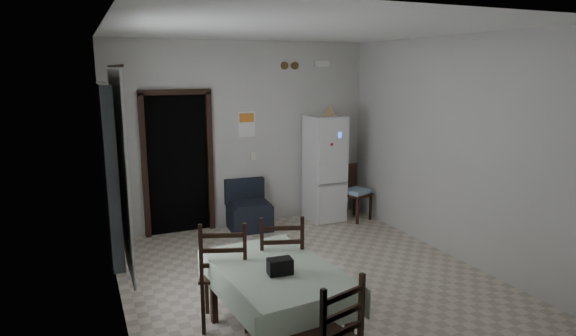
% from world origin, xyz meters
% --- Properties ---
extents(ground, '(4.50, 4.50, 0.00)m').
position_xyz_m(ground, '(0.00, 0.00, 0.00)').
color(ground, '#BBAD99').
rests_on(ground, ground).
extents(ceiling, '(4.20, 4.50, 0.02)m').
position_xyz_m(ceiling, '(0.00, 0.00, 2.90)').
color(ceiling, white).
rests_on(ceiling, ground).
extents(wall_back, '(4.20, 0.02, 2.90)m').
position_xyz_m(wall_back, '(0.00, 2.25, 1.45)').
color(wall_back, beige).
rests_on(wall_back, ground).
extents(wall_front, '(4.20, 0.02, 2.90)m').
position_xyz_m(wall_front, '(0.00, -2.25, 1.45)').
color(wall_front, beige).
rests_on(wall_front, ground).
extents(wall_left, '(0.02, 4.50, 2.90)m').
position_xyz_m(wall_left, '(-2.10, 0.00, 1.45)').
color(wall_left, beige).
rests_on(wall_left, ground).
extents(wall_right, '(0.02, 4.50, 2.90)m').
position_xyz_m(wall_right, '(2.10, 0.00, 1.45)').
color(wall_right, beige).
rests_on(wall_right, ground).
extents(doorway, '(1.06, 0.52, 2.22)m').
position_xyz_m(doorway, '(-1.05, 2.45, 1.06)').
color(doorway, black).
rests_on(doorway, ground).
extents(window_recess, '(0.10, 1.20, 1.60)m').
position_xyz_m(window_recess, '(-2.15, -0.20, 1.55)').
color(window_recess, silver).
rests_on(window_recess, ground).
extents(curtain, '(0.02, 1.45, 1.85)m').
position_xyz_m(curtain, '(-2.04, -0.20, 1.55)').
color(curtain, silver).
rests_on(curtain, ground).
extents(curtain_rod, '(0.02, 1.60, 0.02)m').
position_xyz_m(curtain_rod, '(-2.03, -0.20, 2.50)').
color(curtain_rod, black).
rests_on(curtain_rod, ground).
extents(calendar, '(0.28, 0.02, 0.40)m').
position_xyz_m(calendar, '(0.05, 2.24, 1.62)').
color(calendar, white).
rests_on(calendar, ground).
extents(calendar_image, '(0.24, 0.01, 0.14)m').
position_xyz_m(calendar_image, '(0.05, 2.23, 1.72)').
color(calendar_image, orange).
rests_on(calendar_image, ground).
extents(light_switch, '(0.08, 0.02, 0.12)m').
position_xyz_m(light_switch, '(0.15, 2.24, 1.10)').
color(light_switch, beige).
rests_on(light_switch, ground).
extents(vent_left, '(0.12, 0.03, 0.12)m').
position_xyz_m(vent_left, '(0.70, 2.23, 2.52)').
color(vent_left, brown).
rests_on(vent_left, ground).
extents(vent_right, '(0.12, 0.03, 0.12)m').
position_xyz_m(vent_right, '(0.88, 2.23, 2.52)').
color(vent_right, brown).
rests_on(vent_right, ground).
extents(emergency_light, '(0.25, 0.07, 0.09)m').
position_xyz_m(emergency_light, '(1.35, 2.21, 2.55)').
color(emergency_light, white).
rests_on(emergency_light, ground).
extents(fridge, '(0.57, 0.57, 1.73)m').
position_xyz_m(fridge, '(1.29, 1.93, 0.87)').
color(fridge, white).
rests_on(fridge, ground).
extents(tan_cone, '(0.22, 0.22, 0.18)m').
position_xyz_m(tan_cone, '(1.34, 1.92, 1.82)').
color(tan_cone, tan).
rests_on(tan_cone, fridge).
extents(navy_seat, '(0.67, 0.65, 0.76)m').
position_xyz_m(navy_seat, '(-0.03, 1.93, 0.38)').
color(navy_seat, black).
rests_on(navy_seat, ground).
extents(corner_chair, '(0.51, 0.51, 0.92)m').
position_xyz_m(corner_chair, '(1.75, 1.67, 0.46)').
color(corner_chair, black).
rests_on(corner_chair, ground).
extents(dining_table, '(1.06, 1.51, 0.74)m').
position_xyz_m(dining_table, '(-0.86, -1.20, 0.37)').
color(dining_table, '#ACC1A5').
rests_on(dining_table, ground).
extents(black_bag, '(0.22, 0.14, 0.14)m').
position_xyz_m(black_bag, '(-0.88, -1.35, 0.81)').
color(black_bag, black).
rests_on(black_bag, dining_table).
extents(dining_chair_far_left, '(0.60, 0.60, 1.10)m').
position_xyz_m(dining_chair_far_left, '(-1.18, -0.67, 0.55)').
color(dining_chair_far_left, black).
rests_on(dining_chair_far_left, ground).
extents(dining_chair_far_right, '(0.58, 0.58, 1.07)m').
position_xyz_m(dining_chair_far_right, '(-0.58, -0.65, 0.54)').
color(dining_chair_far_right, black).
rests_on(dining_chair_far_right, ground).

